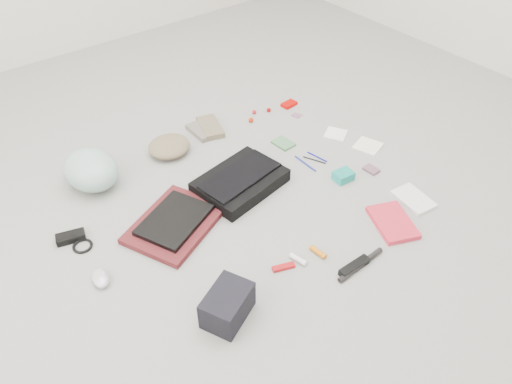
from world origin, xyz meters
TOP-DOWN VIEW (x-y plane):
  - ground_plane at (0.00, 0.00)m, footprint 4.00×4.00m
  - messenger_bag at (-0.00, 0.12)m, footprint 0.44×0.35m
  - bag_flap at (-0.00, 0.12)m, footprint 0.41×0.24m
  - laptop_sleeve at (-0.38, 0.08)m, footprint 0.49×0.44m
  - laptop at (-0.38, 0.08)m, footprint 0.37×0.33m
  - bike_helmet at (-0.54, 0.57)m, footprint 0.28×0.32m
  - beanie at (-0.12, 0.57)m, footprint 0.25×0.25m
  - mitten_left at (0.10, 0.61)m, footprint 0.09×0.18m
  - mitten_right at (0.16, 0.61)m, footprint 0.16×0.23m
  - power_brick at (-0.77, 0.29)m, footprint 0.13×0.09m
  - cable_coil at (-0.75, 0.22)m, footprint 0.11×0.11m
  - mouse at (-0.77, 0.00)m, footprint 0.08×0.11m
  - camera_bag at (-0.47, -0.43)m, footprint 0.23×0.20m
  - multitool at (-0.16, -0.39)m, footprint 0.10×0.06m
  - toiletry_tube_white at (-0.09, -0.40)m, footprint 0.04×0.08m
  - toiletry_tube_orange at (-0.00, -0.42)m, footprint 0.03×0.08m
  - u_lock at (0.05, -0.57)m, footprint 0.15×0.04m
  - bike_pump at (0.08, -0.57)m, footprint 0.25×0.03m
  - book_red at (0.37, -0.49)m, footprint 0.23×0.27m
  - book_white at (0.57, -0.45)m, footprint 0.15×0.20m
  - notepad at (0.39, 0.26)m, footprint 0.09×0.11m
  - pen_blue at (0.36, 0.06)m, footprint 0.01×0.15m
  - pen_black at (0.42, 0.05)m, footprint 0.06×0.12m
  - pen_navy at (0.45, 0.06)m, footprint 0.03×0.12m
  - accordion_wallet at (0.42, -0.14)m, footprint 0.10×0.08m
  - card_deck at (0.58, -0.18)m, footprint 0.06×0.08m
  - napkin_top at (0.67, 0.15)m, footprint 0.15×0.15m
  - napkin_bottom at (0.72, -0.03)m, footprint 0.16×0.16m
  - lollipop_a at (0.38, 0.53)m, footprint 0.03×0.03m
  - lollipop_b at (0.45, 0.59)m, footprint 0.03×0.03m
  - lollipop_c at (0.53, 0.55)m, footprint 0.03×0.03m
  - altoids_tin at (0.66, 0.53)m, footprint 0.09×0.07m
  - stamp_sheet at (0.63, 0.42)m, footprint 0.06×0.06m

SIDE VIEW (x-z plane):
  - ground_plane at x=0.00m, z-range 0.00..0.00m
  - stamp_sheet at x=0.63m, z-range 0.00..0.00m
  - napkin_top at x=0.67m, z-range 0.00..0.01m
  - pen_navy at x=0.45m, z-range 0.00..0.01m
  - pen_black at x=0.42m, z-range 0.00..0.01m
  - napkin_bottom at x=0.72m, z-range 0.00..0.01m
  - pen_blue at x=0.36m, z-range 0.00..0.01m
  - cable_coil at x=-0.75m, z-range 0.00..0.01m
  - notepad at x=0.39m, z-range 0.00..0.01m
  - card_deck at x=0.58m, z-range 0.00..0.01m
  - multitool at x=-0.16m, z-range 0.00..0.01m
  - altoids_tin at x=0.66m, z-range 0.00..0.02m
  - book_white at x=0.57m, z-range 0.00..0.02m
  - toiletry_tube_white at x=-0.09m, z-range 0.00..0.02m
  - toiletry_tube_orange at x=0.00m, z-range 0.00..0.02m
  - bike_pump at x=0.08m, z-range 0.00..0.02m
  - book_red at x=0.37m, z-range 0.00..0.02m
  - lollipop_c at x=0.53m, z-range 0.00..0.02m
  - lollipop_b at x=0.45m, z-range 0.00..0.02m
  - mitten_left at x=0.10m, z-range 0.00..0.03m
  - lollipop_a at x=0.38m, z-range 0.00..0.03m
  - laptop_sleeve at x=-0.38m, z-range 0.00..0.03m
  - u_lock at x=0.05m, z-range 0.00..0.03m
  - mitten_right at x=0.16m, z-range 0.00..0.03m
  - power_brick at x=-0.77m, z-range 0.00..0.03m
  - mouse at x=-0.77m, z-range 0.00..0.04m
  - accordion_wallet at x=0.42m, z-range 0.00..0.04m
  - messenger_bag at x=0.00m, z-range 0.00..0.07m
  - laptop at x=-0.38m, z-range 0.03..0.05m
  - beanie at x=-0.12m, z-range 0.00..0.08m
  - camera_bag at x=-0.47m, z-range 0.00..0.12m
  - bag_flap at x=0.00m, z-range 0.07..0.08m
  - bike_helmet at x=-0.54m, z-range 0.00..0.18m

